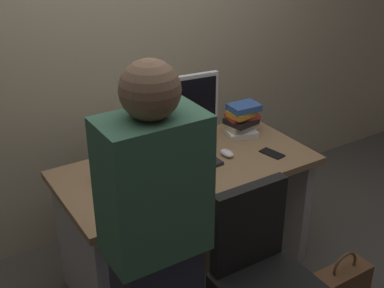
# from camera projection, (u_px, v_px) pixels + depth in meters

# --- Properties ---
(ground_plane) EXTENTS (9.00, 9.00, 0.00)m
(ground_plane) POSITION_uv_depth(u_px,v_px,m) (188.00, 269.00, 3.20)
(ground_plane) COLOR #4C4742
(wall_back) EXTENTS (6.40, 0.10, 3.00)m
(wall_back) POSITION_uv_depth(u_px,v_px,m) (122.00, 8.00, 3.11)
(wall_back) COLOR tan
(wall_back) RESTS_ON ground
(desk) EXTENTS (1.46, 0.71, 0.76)m
(desk) POSITION_uv_depth(u_px,v_px,m) (187.00, 199.00, 2.96)
(desk) COLOR #93704C
(desk) RESTS_ON ground
(person_at_desk) EXTENTS (0.40, 0.24, 1.64)m
(person_at_desk) POSITION_uv_depth(u_px,v_px,m) (156.00, 251.00, 2.04)
(person_at_desk) COLOR #262838
(person_at_desk) RESTS_ON ground
(monitor) EXTENTS (0.54, 0.16, 0.46)m
(monitor) POSITION_uv_depth(u_px,v_px,m) (175.00, 110.00, 2.90)
(monitor) COLOR silver
(monitor) RESTS_ON desk
(keyboard) EXTENTS (0.44, 0.15, 0.02)m
(keyboard) POSITION_uv_depth(u_px,v_px,m) (186.00, 169.00, 2.79)
(keyboard) COLOR #262626
(keyboard) RESTS_ON desk
(mouse) EXTENTS (0.06, 0.10, 0.03)m
(mouse) POSITION_uv_depth(u_px,v_px,m) (227.00, 153.00, 2.94)
(mouse) COLOR white
(mouse) RESTS_ON desk
(cup_near_keyboard) EXTENTS (0.07, 0.07, 0.09)m
(cup_near_keyboard) POSITION_uv_depth(u_px,v_px,m) (128.00, 190.00, 2.52)
(cup_near_keyboard) COLOR white
(cup_near_keyboard) RESTS_ON desk
(cup_by_monitor) EXTENTS (0.07, 0.07, 0.08)m
(cup_by_monitor) POSITION_uv_depth(u_px,v_px,m) (99.00, 175.00, 2.67)
(cup_by_monitor) COLOR white
(cup_by_monitor) RESTS_ON desk
(book_stack) EXTENTS (0.24, 0.20, 0.20)m
(book_stack) POSITION_uv_depth(u_px,v_px,m) (242.00, 120.00, 3.17)
(book_stack) COLOR white
(book_stack) RESTS_ON desk
(cell_phone) EXTENTS (0.10, 0.15, 0.01)m
(cell_phone) POSITION_uv_depth(u_px,v_px,m) (272.00, 153.00, 2.97)
(cell_phone) COLOR black
(cell_phone) RESTS_ON desk
(handbag) EXTENTS (0.34, 0.14, 0.38)m
(handbag) POSITION_uv_depth(u_px,v_px,m) (341.00, 287.00, 2.86)
(handbag) COLOR brown
(handbag) RESTS_ON ground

